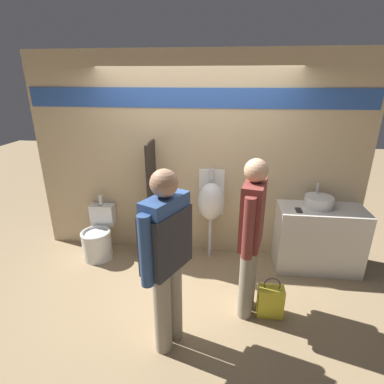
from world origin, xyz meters
TOP-DOWN VIEW (x-y plane):
  - ground_plane at (0.00, 0.00)m, footprint 16.00×16.00m
  - display_wall at (0.00, 0.60)m, footprint 4.40×0.07m
  - sink_counter at (1.62, 0.32)m, footprint 1.06×0.51m
  - sink_basin at (1.57, 0.37)m, footprint 0.35×0.35m
  - cell_phone at (1.31, 0.22)m, footprint 0.07×0.14m
  - divider_near_counter at (-0.55, 0.36)m, footprint 0.03×0.42m
  - urinal_near_counter at (0.22, 0.42)m, footprint 0.36×0.32m
  - toilet at (-1.33, 0.25)m, footprint 0.41×0.57m
  - person_in_vest at (-0.07, -1.12)m, footprint 0.40×0.55m
  - person_with_lanyard at (0.68, -0.60)m, footprint 0.27×0.58m
  - shopping_bag at (0.92, -0.65)m, footprint 0.26×0.15m

SIDE VIEW (x-z plane):
  - ground_plane at x=0.00m, z-range 0.00..0.00m
  - shopping_bag at x=0.92m, z-range -0.06..0.41m
  - toilet at x=-1.33m, z-range -0.14..0.69m
  - sink_counter at x=1.62m, z-range 0.00..0.85m
  - divider_near_counter at x=-0.55m, z-range 0.00..1.62m
  - urinal_near_counter at x=0.22m, z-range 0.20..1.46m
  - cell_phone at x=1.31m, z-range 0.85..0.86m
  - sink_basin at x=1.57m, z-range 0.78..1.05m
  - person_with_lanyard at x=0.68m, z-range 0.09..1.78m
  - person_in_vest at x=-0.07m, z-range 0.14..1.86m
  - display_wall at x=0.00m, z-range 0.01..2.71m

